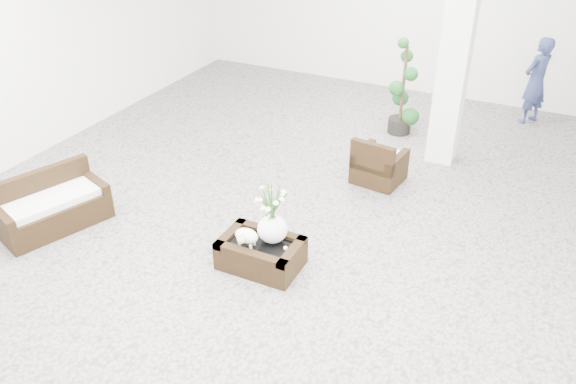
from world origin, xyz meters
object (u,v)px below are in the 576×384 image
at_px(coffee_table, 261,254).
at_px(loveseat, 52,203).
at_px(armchair, 380,159).
at_px(topiary, 403,88).

relative_size(coffee_table, loveseat, 0.69).
bearing_deg(coffee_table, armchair, 77.08).
bearing_deg(topiary, coffee_table, -94.81).
bearing_deg(topiary, loveseat, -123.39).
bearing_deg(loveseat, topiary, -13.41).
relative_size(armchair, topiary, 0.43).
xyz_separation_m(coffee_table, armchair, (0.57, 2.49, 0.19)).
bearing_deg(loveseat, armchair, -28.47).
bearing_deg(armchair, topiary, -75.21).
height_order(coffee_table, topiary, topiary).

